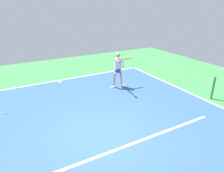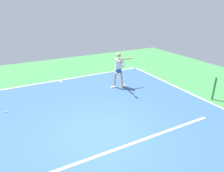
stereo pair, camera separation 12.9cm
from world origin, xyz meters
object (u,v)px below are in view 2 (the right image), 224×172
at_px(tennis_player, 119,68).
at_px(tennis_ball_centre_court, 6,112).
at_px(tennis_ball_near_service_line, 97,82).
at_px(net_post, 214,89).

height_order(tennis_player, tennis_ball_centre_court, tennis_player).
height_order(tennis_ball_near_service_line, tennis_ball_centre_court, same).
xyz_separation_m(tennis_ball_near_service_line, tennis_ball_centre_court, (4.59, 1.38, 0.00)).
bearing_deg(net_post, tennis_player, -46.59).
distance_m(tennis_ball_near_service_line, tennis_ball_centre_court, 4.79).
bearing_deg(net_post, tennis_ball_near_service_line, -49.03).
distance_m(net_post, tennis_player, 4.53).
height_order(net_post, tennis_player, tennis_player).
xyz_separation_m(tennis_player, tennis_ball_centre_court, (5.34, 0.21, -1.04)).
xyz_separation_m(net_post, tennis_player, (3.09, -3.27, 0.54)).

